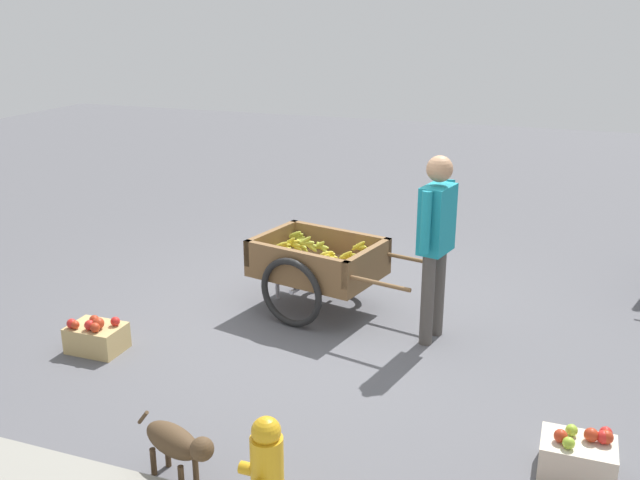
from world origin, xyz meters
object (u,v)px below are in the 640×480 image
object	(u,v)px
fruit_cart	(318,265)
fire_hydrant	(267,473)
dog	(177,443)
apple_crate	(578,455)
vendor_person	(436,233)
mixed_fruit_crate	(96,336)

from	to	relation	value
fruit_cart	fire_hydrant	xyz separation A→B (m)	(-0.76, 2.83, -0.11)
dog	apple_crate	bearing A→B (deg)	-157.91
dog	fire_hydrant	world-z (taller)	fire_hydrant
vendor_person	fruit_cart	bearing A→B (deg)	-12.35
apple_crate	dog	bearing A→B (deg)	22.09
dog	mixed_fruit_crate	bearing A→B (deg)	-39.40
fruit_cart	mixed_fruit_crate	distance (m)	2.03
fruit_cart	dog	xyz separation A→B (m)	(-0.11, 2.67, -0.17)
dog	mixed_fruit_crate	xyz separation A→B (m)	(1.53, -1.25, -0.14)
vendor_person	dog	size ratio (longest dim) A/B	2.48
vendor_person	apple_crate	distance (m)	2.11
vendor_person	mixed_fruit_crate	size ratio (longest dim) A/B	3.62
dog	mixed_fruit_crate	size ratio (longest dim) A/B	1.46
dog	fire_hydrant	bearing A→B (deg)	166.66
vendor_person	mixed_fruit_crate	distance (m)	2.92
vendor_person	dog	distance (m)	2.72
vendor_person	mixed_fruit_crate	bearing A→B (deg)	24.74
fruit_cart	apple_crate	bearing A→B (deg)	142.88
mixed_fruit_crate	dog	bearing A→B (deg)	140.60
fruit_cart	vendor_person	world-z (taller)	vendor_person
fire_hydrant	mixed_fruit_crate	size ratio (longest dim) A/B	1.52
fruit_cart	vendor_person	size ratio (longest dim) A/B	1.12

